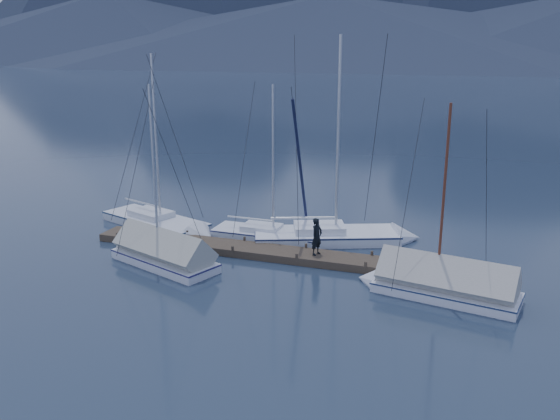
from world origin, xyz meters
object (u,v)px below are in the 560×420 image
object	(u,v)px
sailboat_open_right	(347,237)
sailboat_covered_far	(157,254)
sailboat_covered_near	(433,285)
person	(317,237)
sailboat_open_mid	(282,237)
sailboat_open_left	(167,226)

from	to	relation	value
sailboat_open_right	sailboat_covered_far	bearing A→B (deg)	-141.70
sailboat_open_right	sailboat_covered_far	distance (m)	9.10
sailboat_open_right	sailboat_covered_near	bearing A→B (deg)	-48.82
sailboat_covered_near	person	bearing A→B (deg)	159.20
sailboat_covered_near	person	size ratio (longest dim) A/B	4.91
person	sailboat_covered_near	bearing A→B (deg)	-89.15
sailboat_open_mid	person	bearing A→B (deg)	-43.95
sailboat_open_right	sailboat_covered_far	world-z (taller)	sailboat_open_right
sailboat_open_mid	sailboat_open_right	distance (m)	3.17
sailboat_covered_near	sailboat_covered_far	xyz separation A→B (m)	(-11.68, -0.46, 0.01)
sailboat_open_left	sailboat_open_mid	bearing A→B (deg)	2.73
sailboat_covered_near	sailboat_covered_far	distance (m)	11.69
sailboat_open_mid	sailboat_open_right	bearing A→B (deg)	16.50
sailboat_open_mid	sailboat_covered_far	world-z (taller)	sailboat_covered_far
person	sailboat_open_right	bearing A→B (deg)	10.65
sailboat_open_left	sailboat_covered_near	world-z (taller)	sailboat_open_left
sailboat_open_mid	sailboat_open_right	world-z (taller)	sailboat_open_right
sailboat_covered_far	person	distance (m)	6.99
sailboat_open_left	sailboat_covered_near	bearing A→B (deg)	-16.23
sailboat_open_right	sailboat_covered_near	world-z (taller)	sailboat_open_right
sailboat_open_left	sailboat_covered_far	bearing A→B (deg)	-65.40
sailboat_open_mid	sailboat_covered_near	world-z (taller)	sailboat_open_mid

